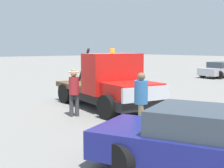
{
  "coord_description": "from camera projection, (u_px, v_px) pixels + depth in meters",
  "views": [
    {
      "loc": [
        10.47,
        -7.81,
        2.51
      ],
      "look_at": [
        0.5,
        0.0,
        1.05
      ],
      "focal_mm": 50.0,
      "sensor_mm": 36.0,
      "label": 1
    }
  ],
  "objects": [
    {
      "name": "ground_plane",
      "position": [
        105.0,
        107.0,
        13.26
      ],
      "size": [
        160.0,
        160.0,
        0.0
      ],
      "primitive_type": "plane",
      "color": "gray"
    },
    {
      "name": "tow_truck",
      "position": [
        109.0,
        86.0,
        12.83
      ],
      "size": [
        6.05,
        2.86,
        2.51
      ],
      "rotation": [
        0.0,
        0.0,
        -0.13
      ],
      "color": "black",
      "rests_on": "ground"
    },
    {
      "name": "foreground_car",
      "position": [
        217.0,
        145.0,
        6.05
      ],
      "size": [
        5.38,
        3.82,
        1.34
      ],
      "rotation": [
        0.0,
        0.0,
        0.43
      ],
      "color": "navy",
      "rests_on": "ground"
    },
    {
      "name": "person_near_truck",
      "position": [
        141.0,
        98.0,
        9.21
      ],
      "size": [
        0.4,
        0.4,
        1.8
      ],
      "rotation": [
        0.0,
        0.0,
        0.82
      ],
      "color": "#847051",
      "rests_on": "ground"
    },
    {
      "name": "person_at_hood",
      "position": [
        74.0,
        89.0,
        11.43
      ],
      "size": [
        0.39,
        0.39,
        1.74
      ],
      "rotation": [
        0.0,
        0.0,
        2.69
      ],
      "color": "#38383D",
      "rests_on": "ground"
    },
    {
      "name": "parked_car_silver",
      "position": [
        222.0,
        70.0,
        26.72
      ],
      "size": [
        2.51,
        4.53,
        1.34
      ],
      "rotation": [
        0.0,
        0.0,
        1.52
      ],
      "color": "#B7B7BC",
      "rests_on": "ground"
    }
  ]
}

